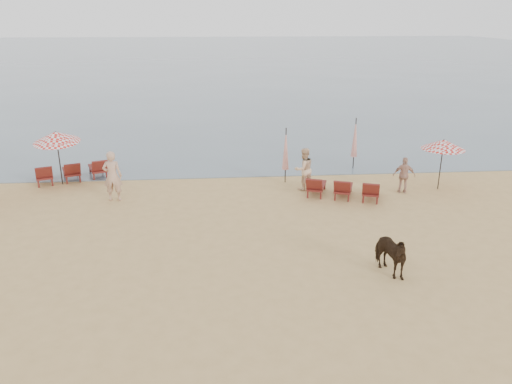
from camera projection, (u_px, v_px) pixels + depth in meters
The scene contains 12 objects.
ground at pixel (272, 298), 12.80m from camera, with size 120.00×120.00×0.00m, color tan.
sea at pixel (221, 55), 87.84m from camera, with size 160.00×140.00×0.06m, color #51606B.
lounger_cluster_left at pixel (72, 171), 21.62m from camera, with size 3.32×2.62×0.64m.
lounger_cluster_right at pixel (343, 188), 19.59m from camera, with size 3.17×2.47×0.61m.
umbrella_open_left_b at pixel (56, 137), 20.59m from camera, with size 1.87×1.91×2.39m.
umbrella_open_right at pixel (443, 144), 20.09m from camera, with size 1.73×1.73×2.11m.
umbrella_closed_left at pixel (286, 149), 21.08m from camera, with size 0.29×0.29×2.38m.
umbrella_closed_right at pixel (355, 138), 22.97m from camera, with size 0.29×0.29×2.41m.
cow at pixel (388, 253), 13.79m from camera, with size 0.68×1.49×1.26m, color black.
beachgoer_left at pixel (112, 176), 19.15m from camera, with size 0.72×0.47×1.98m, color tan.
beachgoer_right_a at pixel (304, 169), 20.39m from camera, with size 0.85×0.67×1.76m, color #DCB38A.
beachgoer_right_b at pixel (404, 175), 20.06m from camera, with size 0.87×0.36×1.48m, color tan.
Camera 1 is at (-1.31, -11.06, 6.89)m, focal length 35.00 mm.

